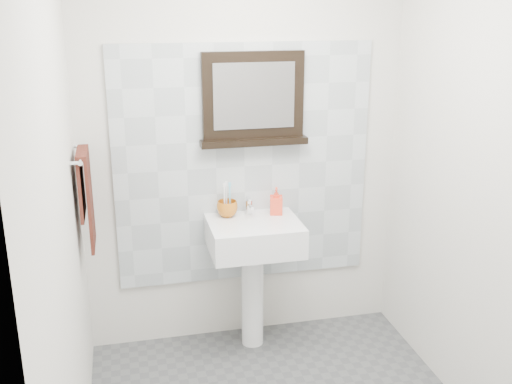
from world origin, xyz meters
TOP-DOWN VIEW (x-y plane):
  - back_wall at (0.00, 1.10)m, footprint 2.00×0.01m
  - front_wall at (0.00, -1.10)m, footprint 2.00×0.01m
  - left_wall at (-1.00, 0.00)m, footprint 0.01×2.20m
  - right_wall at (1.00, 0.00)m, footprint 0.01×2.20m
  - splashback at (0.00, 1.09)m, footprint 1.60×0.02m
  - pedestal_sink at (0.01, 0.87)m, footprint 0.55×0.44m
  - toothbrush_cup at (-0.13, 0.99)m, footprint 0.15×0.15m
  - toothbrushes at (-0.13, 0.99)m, footprint 0.05×0.04m
  - soap_dispenser at (0.18, 0.97)m, footprint 0.09×0.09m
  - framed_mirror at (0.05, 1.06)m, footprint 0.66×0.11m
  - towel_bar at (-0.95, 0.82)m, footprint 0.07×0.40m
  - hand_towel at (-0.94, 0.82)m, footprint 0.06×0.30m

SIDE VIEW (x-z plane):
  - pedestal_sink at x=0.01m, z-range 0.20..1.16m
  - toothbrush_cup at x=-0.13m, z-range 0.86..0.96m
  - soap_dispenser at x=0.18m, z-range 0.86..1.03m
  - toothbrushes at x=-0.13m, z-range 0.88..1.09m
  - hand_towel at x=-0.94m, z-range 0.86..1.41m
  - splashback at x=0.00m, z-range 0.40..1.90m
  - back_wall at x=0.00m, z-range 0.00..2.50m
  - front_wall at x=0.00m, z-range 0.00..2.50m
  - left_wall at x=-1.00m, z-range 0.00..2.50m
  - right_wall at x=1.00m, z-range 0.00..2.50m
  - towel_bar at x=-0.95m, z-range 1.33..1.36m
  - framed_mirror at x=0.05m, z-range 1.28..1.84m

